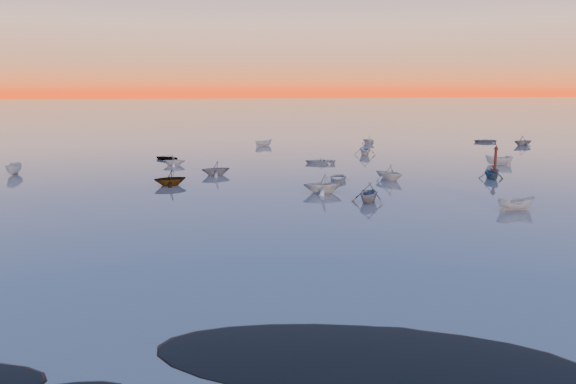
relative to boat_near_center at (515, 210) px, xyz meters
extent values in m
plane|color=#6E625C|center=(-18.94, 76.00, 0.00)|extent=(600.00, 600.00, 0.00)
imported|color=silver|center=(0.00, 0.00, 0.00)|extent=(1.63, 3.55, 1.21)
cylinder|color=#42130E|center=(10.12, 21.34, 0.05)|extent=(0.97, 0.97, 0.32)
cylinder|color=#42130E|center=(10.12, 21.34, 1.40)|extent=(0.34, 0.34, 2.80)
cone|color=#42130E|center=(10.12, 21.34, 3.07)|extent=(0.65, 0.65, 0.54)
camera|label=1|loc=(-28.30, -44.71, 11.14)|focal=35.00mm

